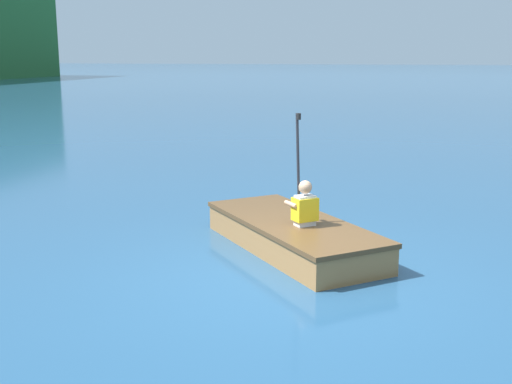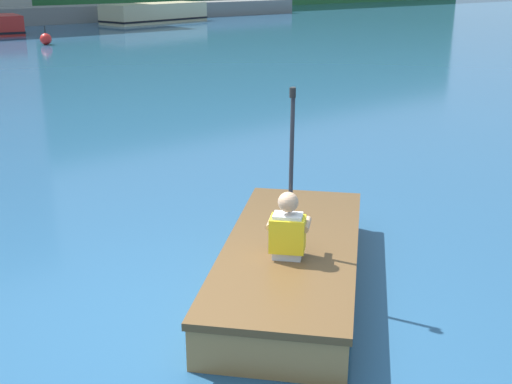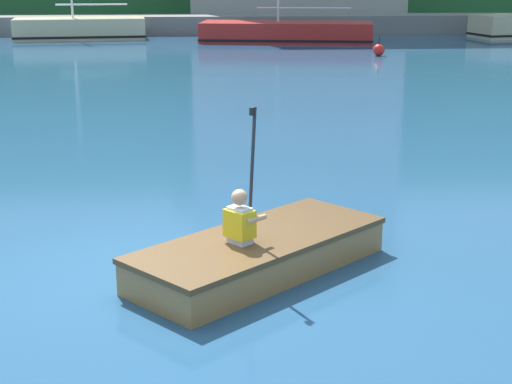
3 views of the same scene
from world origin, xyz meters
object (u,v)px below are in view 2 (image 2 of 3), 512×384
at_px(rowboat_foreground, 292,259).
at_px(person_paddler, 288,227).
at_px(moored_boat_dock_center_near, 155,13).
at_px(channel_buoy, 46,39).

height_order(rowboat_foreground, person_paddler, person_paddler).
bearing_deg(moored_boat_dock_center_near, channel_buoy, -140.62).
bearing_deg(person_paddler, channel_buoy, 73.73).
xyz_separation_m(rowboat_foreground, person_paddler, (-0.24, -0.22, 0.44)).
height_order(rowboat_foreground, channel_buoy, channel_buoy).
relative_size(rowboat_foreground, channel_buoy, 4.15).
height_order(person_paddler, channel_buoy, person_paddler).
relative_size(moored_boat_dock_center_near, person_paddler, 4.67).
relative_size(rowboat_foreground, person_paddler, 2.13).
bearing_deg(rowboat_foreground, channel_buoy, 74.19).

